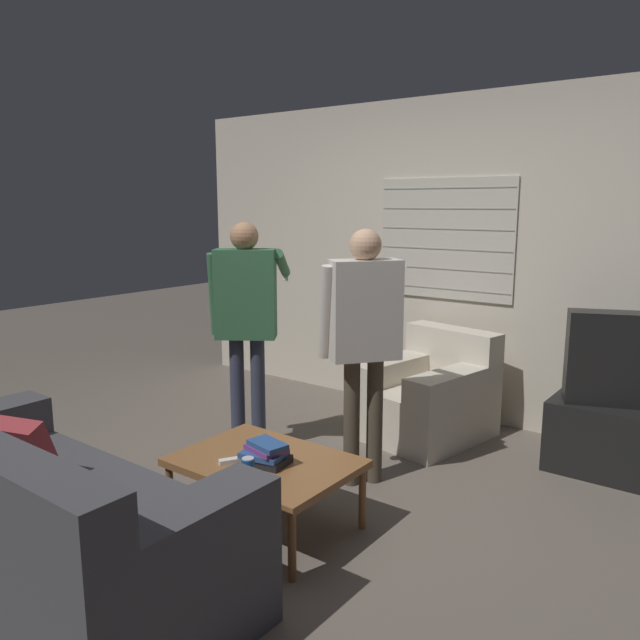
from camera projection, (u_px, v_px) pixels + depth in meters
The scene contains 12 objects.
ground_plane at pixel (291, 503), 3.64m from camera, with size 16.00×16.00×0.00m, color #665B51.
wall_back at pixel (450, 259), 5.00m from camera, with size 5.20×0.08×2.55m.
couch_blue at pixel (41, 526), 2.75m from camera, with size 1.96×0.90×0.84m.
armchair_beige at pixel (428, 395), 4.67m from camera, with size 0.92×1.00×0.78m.
coffee_table at pixel (265, 466), 3.31m from camera, with size 0.93×0.67×0.39m.
tv_stand at pixel (631, 440), 3.98m from camera, with size 0.95×0.57×0.46m.
tv at pixel (638, 360), 3.89m from camera, with size 0.86×0.50×0.59m.
person_left_standing at pixel (246, 309), 4.27m from camera, with size 0.51×0.81×1.60m.
person_right_standing at pixel (364, 326), 3.74m from camera, with size 0.51×0.76×1.57m.
book_stack at pixel (267, 453), 3.23m from camera, with size 0.26×0.21×0.12m.
soda_can at pixel (248, 470), 3.02m from camera, with size 0.07×0.07×0.13m.
spare_remote at pixel (231, 461), 3.25m from camera, with size 0.10×0.13×0.02m.
Camera 1 is at (2.16, -2.60, 1.72)m, focal length 35.00 mm.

